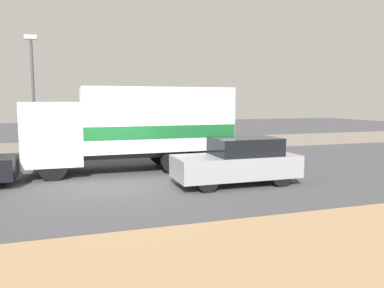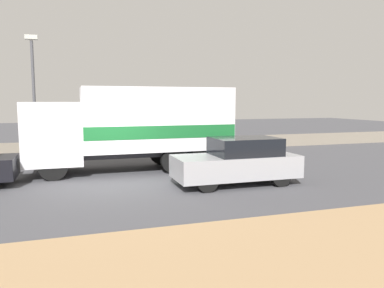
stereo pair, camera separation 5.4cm
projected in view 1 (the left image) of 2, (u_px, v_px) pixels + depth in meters
ground_plane at (118, 184)px, 12.50m from camera, size 80.00×80.00×0.00m
dirt_shoulder_foreground at (176, 281)px, 5.70m from camera, size 60.00×4.86×0.04m
stone_wall_backdrop at (100, 147)px, 19.61m from camera, size 60.00×0.35×0.71m
street_lamp at (33, 87)px, 17.60m from camera, size 0.56×0.28×5.81m
box_truck at (136, 125)px, 14.82m from camera, size 7.85×2.57×3.28m
car_hatchback at (238, 161)px, 12.40m from camera, size 4.11×1.73×1.56m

